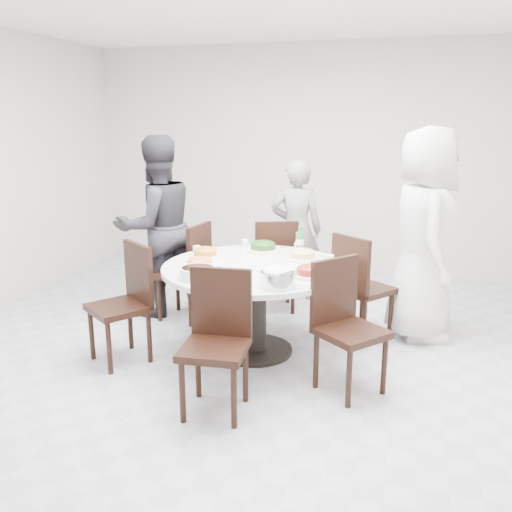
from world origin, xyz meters
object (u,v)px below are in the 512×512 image
(diner_middle, at_px, (296,230))
(dining_table, at_px, (254,309))
(chair_nw, at_px, (183,271))
(soup_bowl, at_px, (198,273))
(chair_n, at_px, (274,264))
(chair_ne, at_px, (364,287))
(chair_sw, at_px, (118,305))
(rice_bowl, at_px, (278,279))
(diner_right, at_px, (424,235))
(chair_s, at_px, (214,346))
(chair_se, at_px, (351,329))
(beverage_bottle, at_px, (300,240))
(diner_left, at_px, (157,227))

(diner_middle, bearing_deg, dining_table, 79.81)
(chair_nw, xyz_separation_m, soup_bowl, (0.57, -1.02, 0.32))
(chair_n, bearing_deg, diner_middle, -128.73)
(chair_ne, relative_size, chair_sw, 1.00)
(dining_table, height_order, rice_bowl, rice_bowl)
(chair_sw, relative_size, diner_middle, 0.63)
(diner_right, bearing_deg, chair_s, 132.60)
(chair_s, xyz_separation_m, diner_right, (1.31, 1.75, 0.45))
(dining_table, relative_size, chair_n, 1.58)
(chair_se, relative_size, soup_bowl, 3.52)
(rice_bowl, bearing_deg, diner_middle, 97.75)
(diner_middle, xyz_separation_m, soup_bowl, (-0.36, -1.94, 0.04))
(diner_right, relative_size, beverage_bottle, 7.60)
(chair_ne, height_order, diner_left, diner_left)
(chair_n, height_order, beverage_bottle, beverage_bottle)
(chair_nw, relative_size, diner_left, 0.54)
(chair_se, bearing_deg, soup_bowl, 129.28)
(chair_n, relative_size, chair_sw, 1.00)
(diner_middle, bearing_deg, chair_se, 103.67)
(chair_nw, distance_m, chair_s, 1.81)
(soup_bowl, distance_m, beverage_bottle, 1.12)
(chair_ne, bearing_deg, soup_bowl, 78.73)
(soup_bowl, bearing_deg, chair_sw, -178.95)
(chair_ne, distance_m, chair_nw, 1.73)
(chair_sw, height_order, diner_middle, diner_middle)
(chair_ne, bearing_deg, diner_left, 34.48)
(chair_sw, height_order, rice_bowl, chair_sw)
(diner_middle, bearing_deg, rice_bowl, 89.16)
(chair_nw, relative_size, chair_s, 1.00)
(chair_n, relative_size, chair_s, 1.00)
(diner_left, bearing_deg, rice_bowl, 92.13)
(soup_bowl, relative_size, beverage_bottle, 1.11)
(chair_s, xyz_separation_m, beverage_bottle, (0.26, 1.50, 0.40))
(dining_table, distance_m, diner_middle, 1.54)
(dining_table, distance_m, chair_n, 1.08)
(dining_table, xyz_separation_m, diner_right, (1.32, 0.75, 0.55))
(dining_table, xyz_separation_m, chair_ne, (0.85, 0.56, 0.10))
(dining_table, height_order, diner_right, diner_right)
(chair_nw, relative_size, diner_right, 0.51)
(chair_se, relative_size, diner_right, 0.51)
(diner_left, bearing_deg, dining_table, 100.16)
(rice_bowl, bearing_deg, beverage_bottle, 92.13)
(diner_left, relative_size, soup_bowl, 6.51)
(chair_n, xyz_separation_m, soup_bowl, (-0.22, -1.52, 0.32))
(chair_s, bearing_deg, diner_left, 121.17)
(chair_n, distance_m, chair_s, 2.07)
(chair_ne, relative_size, diner_middle, 0.63)
(rice_bowl, bearing_deg, chair_se, 1.85)
(chair_ne, height_order, chair_n, same)
(diner_middle, relative_size, soup_bowl, 5.56)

